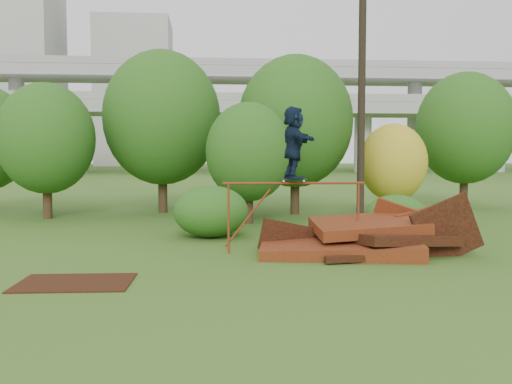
{
  "coord_description": "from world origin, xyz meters",
  "views": [
    {
      "loc": [
        -2.02,
        -12.21,
        2.6
      ],
      "look_at": [
        -0.8,
        2.0,
        1.6
      ],
      "focal_mm": 40.0,
      "sensor_mm": 36.0,
      "label": 1
    }
  ],
  "objects": [
    {
      "name": "tree_2",
      "position": [
        -0.51,
        8.43,
        2.6
      ],
      "size": [
        3.13,
        3.13,
        4.41
      ],
      "color": "black",
      "rests_on": "ground"
    },
    {
      "name": "shrub_right",
      "position": [
        3.6,
        4.29,
        0.67
      ],
      "size": [
        1.89,
        1.73,
        1.34
      ],
      "primitive_type": "ellipsoid",
      "color": "#144412",
      "rests_on": "ground"
    },
    {
      "name": "skateboard",
      "position": [
        0.19,
        2.24,
        1.9
      ],
      "size": [
        0.72,
        0.21,
        0.07
      ],
      "rotation": [
        0.0,
        0.0,
        -0.02
      ],
      "color": "black",
      "rests_on": "grind_rail"
    },
    {
      "name": "utility_pole",
      "position": [
        3.81,
        9.05,
        5.37
      ],
      "size": [
        1.4,
        0.28,
        10.6
      ],
      "color": "black",
      "rests_on": "ground"
    },
    {
      "name": "scrap_pile",
      "position": [
        1.86,
        1.94,
        0.36
      ],
      "size": [
        5.74,
        3.06,
        1.92
      ],
      "color": "#461A0C",
      "rests_on": "ground"
    },
    {
      "name": "tree_4",
      "position": [
        5.46,
        10.2,
        2.18
      ],
      "size": [
        2.72,
        2.72,
        3.75
      ],
      "color": "black",
      "rests_on": "ground"
    },
    {
      "name": "flat_plate",
      "position": [
        -4.65,
        -0.8,
        0.01
      ],
      "size": [
        2.27,
        1.65,
        0.03
      ],
      "primitive_type": "cube",
      "rotation": [
        0.0,
        0.0,
        -0.03
      ],
      "color": "#32170A",
      "rests_on": "ground"
    },
    {
      "name": "tree_0",
      "position": [
        -8.25,
        10.6,
        3.13
      ],
      "size": [
        3.75,
        3.75,
        5.3
      ],
      "color": "black",
      "rests_on": "ground"
    },
    {
      "name": "freeway_overpass",
      "position": [
        0.0,
        62.92,
        10.32
      ],
      "size": [
        160.0,
        15.0,
        13.7
      ],
      "color": "gray",
      "rests_on": "ground"
    },
    {
      "name": "building_left",
      "position": [
        -38.0,
        95.0,
        17.5
      ],
      "size": [
        18.0,
        16.0,
        35.0
      ],
      "primitive_type": "cube",
      "color": "#9E9E99",
      "rests_on": "ground"
    },
    {
      "name": "skater",
      "position": [
        0.19,
        2.24,
        2.84
      ],
      "size": [
        0.84,
        1.79,
        1.86
      ],
      "primitive_type": "imported",
      "rotation": [
        0.0,
        0.0,
        1.74
      ],
      "color": "black",
      "rests_on": "skateboard"
    },
    {
      "name": "grind_rail",
      "position": [
        0.2,
        2.24,
        1.39
      ],
      "size": [
        3.66,
        0.14,
        1.84
      ],
      "color": "maroon",
      "rests_on": "ground"
    },
    {
      "name": "tree_3",
      "position": [
        1.64,
        11.37,
        3.87
      ],
      "size": [
        4.78,
        4.78,
        6.63
      ],
      "color": "black",
      "rests_on": "ground"
    },
    {
      "name": "ground",
      "position": [
        0.0,
        0.0,
        0.0
      ],
      "size": [
        240.0,
        240.0,
        0.0
      ],
      "primitive_type": "plane",
      "color": "#2D5116",
      "rests_on": "ground"
    },
    {
      "name": "tree_5",
      "position": [
        9.82,
        13.17,
        3.7
      ],
      "size": [
        4.46,
        4.46,
        6.27
      ],
      "color": "black",
      "rests_on": "ground"
    },
    {
      "name": "shrub_left",
      "position": [
        -1.92,
        5.14,
        0.79
      ],
      "size": [
        2.29,
        2.11,
        1.59
      ],
      "primitive_type": "ellipsoid",
      "color": "#144412",
      "rests_on": "ground"
    },
    {
      "name": "tree_1",
      "position": [
        -3.93,
        12.49,
        4.06
      ],
      "size": [
        4.99,
        4.99,
        6.94
      ],
      "color": "black",
      "rests_on": "ground"
    },
    {
      "name": "building_right",
      "position": [
        -16.0,
        102.0,
        14.0
      ],
      "size": [
        14.0,
        14.0,
        28.0
      ],
      "primitive_type": "cube",
      "color": "#9E9E99",
      "rests_on": "ground"
    }
  ]
}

